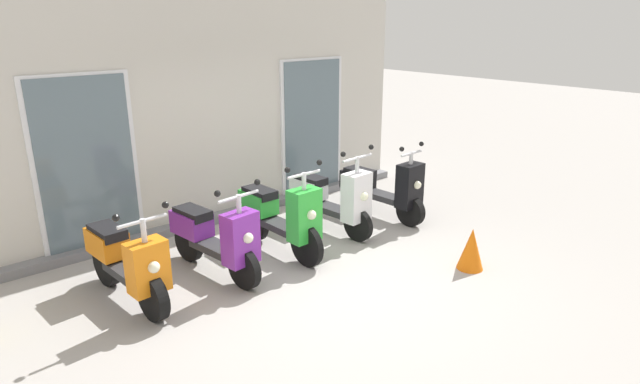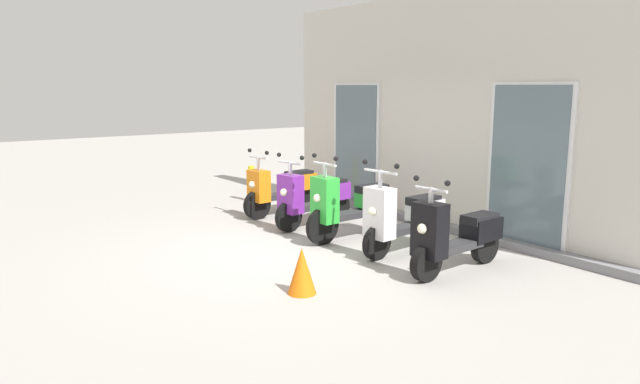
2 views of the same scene
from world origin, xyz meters
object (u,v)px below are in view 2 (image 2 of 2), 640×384
(traffic_cone, at_px, (302,271))
(curb_bollard, at_px, (251,184))
(scooter_orange, at_px, (281,189))
(scooter_purple, at_px, (313,197))
(scooter_black, at_px, (456,236))
(scooter_white, at_px, (402,217))
(scooter_green, at_px, (350,205))

(traffic_cone, relative_size, curb_bollard, 0.74)
(scooter_orange, xyz_separation_m, scooter_purple, (1.03, -0.06, 0.02))
(scooter_purple, height_order, curb_bollard, scooter_purple)
(scooter_black, bearing_deg, scooter_orange, 179.94)
(scooter_purple, relative_size, scooter_white, 1.02)
(scooter_orange, distance_m, scooter_white, 2.97)
(scooter_green, bearing_deg, scooter_orange, 178.05)
(scooter_white, height_order, traffic_cone, scooter_white)
(scooter_white, distance_m, curb_bollard, 4.37)
(scooter_orange, xyz_separation_m, scooter_green, (1.98, -0.07, 0.06))
(curb_bollard, bearing_deg, scooter_white, -1.79)
(scooter_white, height_order, scooter_black, scooter_white)
(scooter_orange, xyz_separation_m, traffic_cone, (3.45, -1.93, -0.20))
(traffic_cone, bearing_deg, scooter_green, 128.32)
(scooter_orange, distance_m, scooter_black, 3.95)
(scooter_orange, bearing_deg, scooter_green, -1.95)
(scooter_white, height_order, curb_bollard, scooter_white)
(scooter_purple, relative_size, curb_bollard, 2.23)
(scooter_black, distance_m, curb_bollard, 5.35)
(scooter_green, bearing_deg, traffic_cone, -51.68)
(scooter_orange, relative_size, scooter_purple, 1.00)
(scooter_white, distance_m, traffic_cone, 2.05)
(scooter_orange, xyz_separation_m, scooter_white, (2.97, 0.05, 0.04))
(scooter_green, height_order, scooter_white, same)
(traffic_cone, bearing_deg, scooter_white, 103.78)
(scooter_black, height_order, curb_bollard, scooter_black)
(scooter_black, distance_m, traffic_cone, 2.00)
(scooter_green, xyz_separation_m, curb_bollard, (-3.38, 0.25, -0.17))
(scooter_orange, height_order, scooter_white, scooter_white)
(scooter_purple, distance_m, scooter_green, 0.95)
(scooter_green, xyz_separation_m, scooter_black, (1.97, 0.06, -0.06))
(scooter_black, relative_size, curb_bollard, 2.29)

